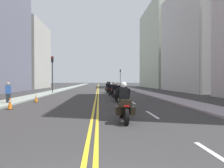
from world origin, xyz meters
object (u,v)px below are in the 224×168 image
at_px(motorcycle_2, 117,94).
at_px(traffic_cone_0, 36,98).
at_px(traffic_light_far, 120,75).
at_px(traffic_light_near, 52,68).
at_px(traffic_cone_1, 10,103).
at_px(motorcycle_4, 109,90).
at_px(motorcycle_5, 108,88).
at_px(pedestrian_1, 8,93).
at_px(motorcycle_1, 123,99).
at_px(motorcycle_0, 124,106).
at_px(motorcycle_3, 113,91).

bearing_deg(motorcycle_2, traffic_cone_0, 179.41).
xyz_separation_m(traffic_cone_0, traffic_light_far, (11.03, 40.95, 3.06)).
bearing_deg(traffic_light_near, traffic_cone_1, -86.36).
bearing_deg(motorcycle_4, motorcycle_5, 90.69).
distance_m(traffic_cone_1, pedestrian_1, 3.19).
bearing_deg(pedestrian_1, traffic_cone_0, -148.32).
xyz_separation_m(traffic_light_near, pedestrian_1, (-0.28, -13.29, -2.65)).
height_order(motorcycle_5, traffic_cone_1, motorcycle_5).
xyz_separation_m(motorcycle_1, motorcycle_2, (0.01, 4.70, -0.00)).
xyz_separation_m(motorcycle_0, traffic_light_far, (4.93, 49.33, 2.72)).
bearing_deg(motorcycle_4, traffic_cone_0, -128.69).
bearing_deg(pedestrian_1, traffic_cone_1, 105.88).
bearing_deg(traffic_light_far, motorcycle_2, -96.28).
relative_size(motorcycle_3, traffic_cone_1, 2.79).
height_order(motorcycle_1, traffic_cone_1, motorcycle_1).
xyz_separation_m(motorcycle_4, traffic_cone_0, (-6.31, -7.81, -0.32)).
height_order(motorcycle_4, traffic_light_far, traffic_light_far).
distance_m(motorcycle_5, traffic_cone_1, 17.40).
xyz_separation_m(motorcycle_0, motorcycle_3, (0.40, 12.39, 0.01)).
bearing_deg(traffic_light_far, motorcycle_3, -97.00).
height_order(motorcycle_4, traffic_light_near, traffic_light_near).
bearing_deg(motorcycle_4, motorcycle_0, -90.49).
relative_size(traffic_cone_1, traffic_light_far, 0.16).
distance_m(motorcycle_3, pedestrian_1, 9.72).
relative_size(motorcycle_0, motorcycle_1, 1.10).
bearing_deg(traffic_light_far, motorcycle_4, -98.11).
distance_m(motorcycle_2, traffic_light_near, 14.49).
distance_m(motorcycle_1, pedestrian_1, 8.75).
relative_size(motorcycle_0, traffic_light_far, 0.47).
xyz_separation_m(motorcycle_0, motorcycle_5, (0.18, 20.26, -0.01)).
bearing_deg(pedestrian_1, motorcycle_4, -139.38).
relative_size(motorcycle_0, motorcycle_5, 1.04).
xyz_separation_m(motorcycle_1, traffic_light_far, (4.51, 45.55, 2.73)).
xyz_separation_m(motorcycle_0, motorcycle_4, (0.21, 16.19, -0.02)).
xyz_separation_m(traffic_cone_1, traffic_light_near, (-1.03, 16.17, 3.10)).
relative_size(motorcycle_2, traffic_cone_1, 2.79).
distance_m(motorcycle_0, pedestrian_1, 10.43).
bearing_deg(motorcycle_2, motorcycle_3, 89.20).
distance_m(motorcycle_3, traffic_cone_1, 10.68).
bearing_deg(motorcycle_3, traffic_light_far, 81.13).
relative_size(motorcycle_1, motorcycle_3, 0.99).
xyz_separation_m(motorcycle_1, traffic_cone_1, (-6.82, 0.37, -0.27)).
distance_m(motorcycle_2, motorcycle_3, 3.91).
height_order(motorcycle_1, motorcycle_2, motorcycle_2).
xyz_separation_m(traffic_light_far, pedestrian_1, (-12.64, -42.31, -2.55)).
distance_m(motorcycle_1, motorcycle_2, 4.70).
bearing_deg(motorcycle_1, traffic_cone_1, 174.48).
bearing_deg(traffic_light_far, traffic_cone_0, -105.08).
relative_size(traffic_cone_0, pedestrian_1, 0.40).
distance_m(motorcycle_2, traffic_cone_1, 8.09).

